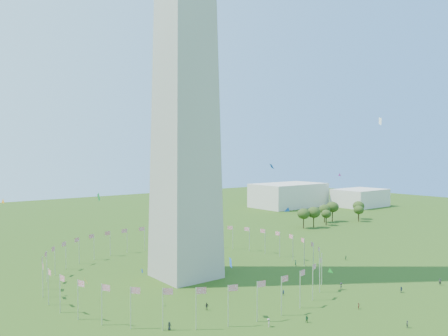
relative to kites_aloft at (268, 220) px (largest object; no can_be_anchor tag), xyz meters
The scene contains 7 objects.
ground 30.72m from the kites_aloft, 108.46° to the right, with size 600.00×600.00×0.00m, color #23410F.
flag_ring 32.63m from the kites_aloft, 104.92° to the left, with size 80.24×80.24×9.00m.
gov_building_east_a 191.85m from the kites_aloft, 41.87° to the left, with size 50.00×30.00×16.00m, color beige.
gov_building_east_b 207.60m from the kites_aloft, 28.17° to the left, with size 35.00×25.00×12.00m, color beige.
crowd 30.33m from the kites_aloft, 94.41° to the right, with size 95.97×69.00×1.99m.
kites_aloft is the anchor object (origin of this frame).
tree_line_east 125.06m from the kites_aloft, 30.70° to the left, with size 53.43×15.23×10.63m.
Camera 1 is at (-71.28, -59.60, 37.30)m, focal length 35.00 mm.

